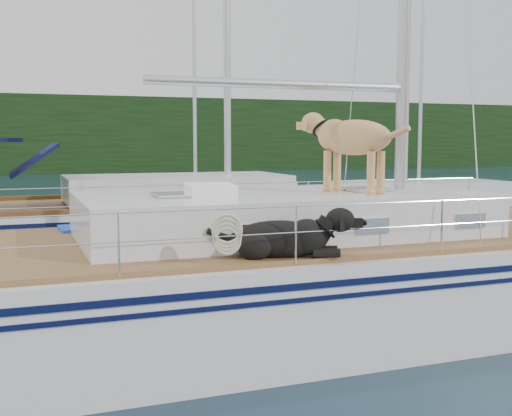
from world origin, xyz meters
name	(u,v)px	position (x,y,z in m)	size (l,w,h in m)	color
ground	(225,334)	(0.00, 0.00, 0.00)	(120.00, 120.00, 0.00)	black
tree_line	(46,134)	(0.00, 45.00, 3.00)	(90.00, 3.00, 6.00)	black
shore_bank	(47,164)	(0.00, 46.20, 0.60)	(92.00, 1.00, 1.20)	#595147
main_sailboat	(233,281)	(0.11, -0.01, 0.68)	(12.00, 3.81, 14.01)	silver
neighbor_sailboat	(128,226)	(-0.19, 6.27, 0.63)	(11.00, 3.50, 13.30)	silver
bg_boat_center	(196,194)	(4.00, 16.00, 0.45)	(7.20, 3.00, 11.65)	silver
bg_boat_east	(418,194)	(12.00, 13.00, 0.46)	(6.40, 3.00, 11.65)	silver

